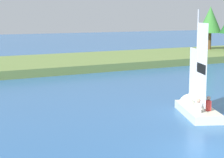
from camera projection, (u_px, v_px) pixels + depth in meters
The scene contains 4 objects.
ground_plane at pixel (217, 154), 14.63m from camera, with size 200.00×200.00×0.00m, color #2D609E.
shore_bank at pixel (10, 66), 37.56m from camera, with size 80.00×11.85×0.71m, color olive.
shoreline_tree_midleft at pixel (210, 20), 51.52m from camera, with size 2.94×2.94×5.46m.
sailboat at pixel (194, 105), 20.93m from camera, with size 3.02×4.47×5.70m.
Camera 1 is at (-10.27, -10.29, 4.95)m, focal length 64.73 mm.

